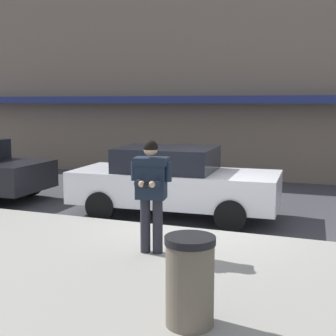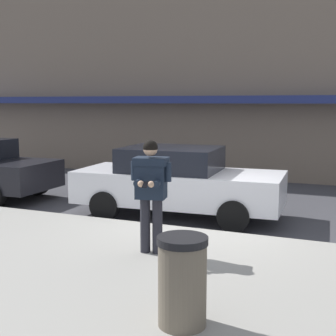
% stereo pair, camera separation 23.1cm
% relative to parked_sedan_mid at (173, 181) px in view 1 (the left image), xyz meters
% --- Properties ---
extents(ground_plane, '(80.00, 80.00, 0.00)m').
position_rel_parked_sedan_mid_xyz_m(ground_plane, '(1.07, -1.05, -0.79)').
color(ground_plane, '#3D3D42').
extents(sidewalk, '(32.00, 5.30, 0.14)m').
position_rel_parked_sedan_mid_xyz_m(sidewalk, '(2.07, -3.90, -0.72)').
color(sidewalk, '#99968E').
rests_on(sidewalk, ground).
extents(curb_paint_line, '(28.00, 0.12, 0.01)m').
position_rel_parked_sedan_mid_xyz_m(curb_paint_line, '(2.07, -1.00, -0.79)').
color(curb_paint_line, silver).
rests_on(curb_paint_line, ground).
extents(storefront_facade, '(28.00, 4.70, 11.30)m').
position_rel_parked_sedan_mid_xyz_m(storefront_facade, '(2.07, 7.44, 4.85)').
color(storefront_facade, '#756656').
rests_on(storefront_facade, ground).
extents(parked_sedan_mid, '(4.60, 2.13, 1.54)m').
position_rel_parked_sedan_mid_xyz_m(parked_sedan_mid, '(0.00, 0.00, 0.00)').
color(parked_sedan_mid, silver).
rests_on(parked_sedan_mid, ground).
extents(man_texting_on_phone, '(0.64, 0.62, 1.81)m').
position_rel_parked_sedan_mid_xyz_m(man_texting_on_phone, '(0.70, -2.91, 0.46)').
color(man_texting_on_phone, '#23232B').
rests_on(man_texting_on_phone, sidewalk).
extents(trash_bin, '(0.55, 0.55, 0.98)m').
position_rel_parked_sedan_mid_xyz_m(trash_bin, '(2.03, -5.00, -0.16)').
color(trash_bin, '#665B4C').
rests_on(trash_bin, sidewalk).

